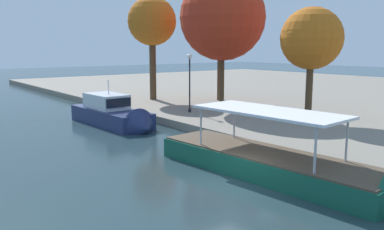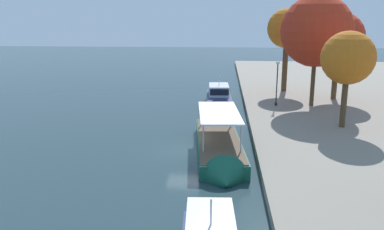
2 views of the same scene
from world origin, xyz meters
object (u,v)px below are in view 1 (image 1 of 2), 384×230
Objects in this scene: tree_2 at (310,39)px; tree_4 at (224,18)px; motor_yacht_0 at (114,117)px; lamp_post at (190,77)px; tree_3 at (221,28)px; tour_boat_1 at (286,170)px; tree_0 at (153,22)px.

tree_2 is 8.73m from tree_4.
motor_yacht_0 is at bearing -132.43° from tree_2.
tree_3 is (-4.22, 7.17, 4.33)m from lamp_post.
tour_boat_1 is at bearing -21.51° from lamp_post.
tree_3 is at bearing 99.06° from motor_yacht_0.
tour_boat_1 is 26.50m from tree_0.
lamp_post is at bearing 153.74° from tour_boat_1.
tour_boat_1 is at bearing -57.44° from tree_2.
tree_4 is (-0.21, 3.92, 4.90)m from lamp_post.
tour_boat_1 is 2.73× the size of lamp_post.
tour_boat_1 is 1.31× the size of tree_3.
tree_2 is 0.71× the size of tree_4.
tree_0 is 6.95m from tree_3.
tree_4 is (-8.50, -0.61, 1.89)m from tree_2.
tree_0 reaches higher than lamp_post.
tour_boat_1 is 13.79m from tree_2.
motor_yacht_0 is 0.73× the size of tour_boat_1.
tree_3 is at bearing 120.45° from lamp_post.
tree_0 is 0.90× the size of tree_4.
lamp_post is 0.41× the size of tree_4.
lamp_post is at bearing -151.33° from tree_2.
lamp_post reaches higher than tour_boat_1.
tree_4 reaches higher than tree_3.
motor_yacht_0 is 6.95m from lamp_post.
lamp_post is (-14.94, 5.89, 3.12)m from tour_boat_1.
tree_0 is 1.27× the size of tree_2.
tree_0 is (-9.00, 2.16, 4.92)m from lamp_post.
tree_2 is at bearing 28.67° from lamp_post.
tour_boat_1 is 19.74m from tree_4.
tree_0 is (-7.53, 8.31, 7.78)m from motor_yacht_0.
lamp_post reaches higher than motor_yacht_0.
tour_boat_1 is 1.60× the size of tree_2.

